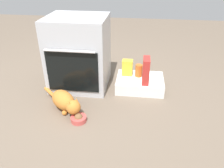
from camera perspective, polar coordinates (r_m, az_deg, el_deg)
The scene contains 8 objects.
ground at distance 2.27m, azimuth -8.47°, elevation -5.75°, with size 8.00×8.00×0.00m, color #6B5B4C.
oven at distance 2.49m, azimuth -8.61°, elevation 7.98°, with size 0.64×0.61×0.80m.
pantry_cabinet at distance 2.54m, azimuth 7.23°, elevation 0.24°, with size 0.53×0.40×0.13m, color white.
food_bowl at distance 2.06m, azimuth -8.68°, elevation -8.87°, with size 0.14×0.14×0.08m.
cat at distance 2.18m, azimuth -12.14°, elevation -4.41°, with size 0.51×0.46×0.20m.
snack_bag at distance 2.53m, azimuth 4.01°, elevation 4.30°, with size 0.12×0.09×0.18m, color yellow.
cereal_box at distance 2.37m, azimuth 8.83°, elevation 3.47°, with size 0.07×0.18×0.28m, color #B72D28.
sauce_jar at distance 2.52m, azimuth 6.98°, elevation 3.49°, with size 0.08×0.08×0.14m, color #D16023.
Camera 1 is at (0.57, -1.77, 1.30)m, focal length 35.12 mm.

